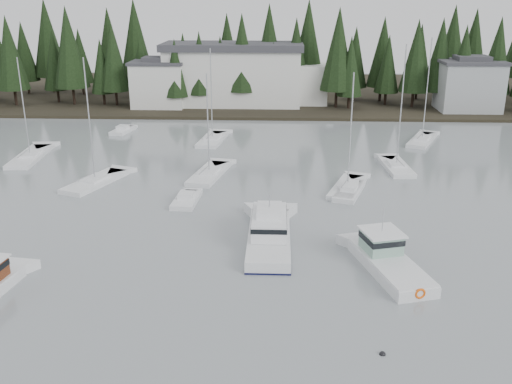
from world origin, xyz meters
TOP-DOWN VIEW (x-y plane):
  - far_shore_land at (0.00, 97.00)m, footprint 240.00×54.00m
  - conifer_treeline at (0.00, 86.00)m, footprint 200.00×22.00m
  - house_west at (-18.00, 79.00)m, footprint 9.54×7.42m
  - house_east_a at (36.00, 78.00)m, footprint 10.60×8.48m
  - harbor_inn at (-2.96, 82.34)m, footprint 29.50×11.50m
  - cabin_cruiser_center at (2.84, 21.58)m, footprint 3.50×11.19m
  - lobster_boat_teal at (11.88, 17.17)m, footprint 5.45×9.48m
  - sailboat_0 at (-27.89, 46.19)m, footprint 3.82×10.69m
  - sailboat_2 at (10.88, 35.64)m, footprint 5.11×8.53m
  - sailboat_5 at (17.49, 43.58)m, footprint 3.24×8.18m
  - sailboat_6 at (23.59, 56.86)m, footprint 6.04×9.11m
  - sailboat_7 at (-4.39, 39.88)m, footprint 4.44×9.27m
  - sailboat_8 at (-5.87, 55.91)m, footprint 3.88×8.98m
  - sailboat_9 at (-16.52, 36.45)m, footprint 5.70×9.18m
  - runabout_1 at (10.87, 34.18)m, footprint 4.04×6.63m
  - runabout_3 at (-19.97, 60.89)m, footprint 3.05×5.40m
  - runabout_4 at (-5.62, 31.00)m, footprint 2.52×5.19m
  - mooring_buoy_dark at (9.72, 6.31)m, footprint 0.39×0.39m

SIDE VIEW (x-z plane):
  - far_shore_land at x=0.00m, z-range -0.50..0.50m
  - conifer_treeline at x=0.00m, z-range -10.00..10.00m
  - mooring_buoy_dark at x=9.72m, z-range -0.19..0.19m
  - sailboat_0 at x=-27.89m, z-range -6.48..6.60m
  - sailboat_7 at x=-4.39m, z-range -6.00..6.12m
  - sailboat_8 at x=-5.87m, z-range -6.59..6.74m
  - sailboat_2 at x=10.88m, z-range -6.36..6.51m
  - sailboat_9 at x=-16.52m, z-range -6.98..7.14m
  - sailboat_6 at x=23.59m, z-range -7.30..7.48m
  - sailboat_5 at x=17.49m, z-range -7.39..7.59m
  - runabout_1 at x=10.87m, z-range -0.58..0.84m
  - runabout_4 at x=-5.62m, z-range -0.58..0.84m
  - runabout_3 at x=-19.97m, z-range -0.58..0.84m
  - lobster_boat_teal at x=11.88m, z-range -1.90..3.09m
  - cabin_cruiser_center at x=2.84m, z-range -1.68..3.12m
  - house_west at x=-18.00m, z-range 0.28..9.03m
  - house_east_a at x=36.00m, z-range 0.28..9.53m
  - harbor_inn at x=-2.96m, z-range 0.33..11.23m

